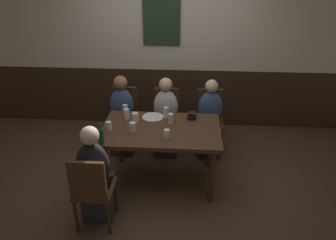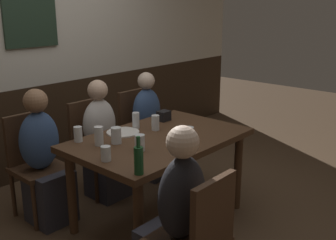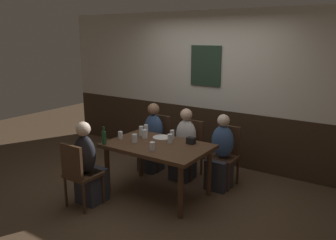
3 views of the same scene
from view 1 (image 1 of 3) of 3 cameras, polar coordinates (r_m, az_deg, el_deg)
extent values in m
plane|color=#4C3826|center=(4.37, -1.11, -10.04)|extent=(12.00, 12.00, 0.00)
cube|color=#332316|center=(5.58, 0.31, 4.06)|extent=(6.40, 0.10, 0.95)
cube|color=beige|center=(5.23, 0.34, 17.35)|extent=(6.40, 0.10, 1.65)
cube|color=#233828|center=(5.19, -1.10, 16.30)|extent=(0.56, 0.03, 0.68)
cube|color=#472D1C|center=(3.99, -1.20, -1.75)|extent=(1.41, 0.91, 0.05)
cylinder|color=#472D1C|center=(3.96, -10.48, -8.72)|extent=(0.07, 0.07, 0.69)
cylinder|color=#472D1C|center=(3.86, 7.46, -9.51)|extent=(0.07, 0.07, 0.69)
cylinder|color=#472D1C|center=(4.58, -8.32, -3.36)|extent=(0.07, 0.07, 0.69)
cylinder|color=#472D1C|center=(4.49, 7.00, -3.90)|extent=(0.07, 0.07, 0.69)
cube|color=#422B1C|center=(3.59, -12.41, -11.41)|extent=(0.40, 0.40, 0.04)
cube|color=#422B1C|center=(3.32, -13.62, -10.07)|extent=(0.36, 0.04, 0.43)
cylinder|color=#422B1C|center=(3.90, -13.88, -12.30)|extent=(0.04, 0.04, 0.41)
cylinder|color=#422B1C|center=(3.82, -8.89, -12.73)|extent=(0.04, 0.04, 0.41)
cylinder|color=#422B1C|center=(3.66, -15.43, -15.57)|extent=(0.04, 0.04, 0.41)
cylinder|color=#422B1C|center=(3.57, -10.06, -16.14)|extent=(0.04, 0.04, 0.41)
cube|color=#422B1C|center=(4.82, -0.34, -0.29)|extent=(0.40, 0.40, 0.04)
cube|color=#422B1C|center=(4.89, -0.19, 3.12)|extent=(0.36, 0.04, 0.43)
cylinder|color=#422B1C|center=(4.77, 1.55, -3.69)|extent=(0.04, 0.04, 0.41)
cylinder|color=#422B1C|center=(4.80, -2.52, -3.55)|extent=(0.04, 0.04, 0.41)
cylinder|color=#422B1C|center=(5.07, 1.72, -1.76)|extent=(0.04, 0.04, 0.41)
cylinder|color=#422B1C|center=(5.09, -2.10, -1.64)|extent=(0.04, 0.04, 0.41)
cube|color=#422B1C|center=(4.90, -7.59, -0.07)|extent=(0.40, 0.40, 0.04)
cube|color=#422B1C|center=(4.97, -7.36, 3.28)|extent=(0.36, 0.04, 0.43)
cylinder|color=#422B1C|center=(4.83, -5.83, -3.42)|extent=(0.04, 0.04, 0.41)
cylinder|color=#422B1C|center=(4.90, -9.76, -3.25)|extent=(0.04, 0.04, 0.41)
cylinder|color=#422B1C|center=(5.13, -5.23, -1.53)|extent=(0.04, 0.04, 0.41)
cylinder|color=#422B1C|center=(5.19, -8.94, -1.40)|extent=(0.04, 0.04, 0.41)
cube|color=#422B1C|center=(4.82, 7.03, -0.52)|extent=(0.40, 0.40, 0.04)
cube|color=#422B1C|center=(4.88, 7.10, 2.89)|extent=(0.36, 0.04, 0.43)
cylinder|color=#422B1C|center=(4.79, 9.00, -3.90)|extent=(0.04, 0.04, 0.41)
cylinder|color=#422B1C|center=(4.77, 4.93, -3.79)|extent=(0.04, 0.04, 0.41)
cylinder|color=#422B1C|center=(5.09, 8.73, -1.97)|extent=(0.04, 0.04, 0.41)
cylinder|color=#422B1C|center=(5.07, 4.90, -1.86)|extent=(0.04, 0.04, 0.41)
cube|color=#2D2D38|center=(3.82, -11.59, -12.66)|extent=(0.32, 0.34, 0.45)
ellipsoid|color=black|center=(3.47, -12.67, -7.45)|extent=(0.34, 0.22, 0.50)
sphere|color=beige|center=(3.30, -13.24, -2.60)|extent=(0.19, 0.19, 0.19)
cube|color=#2D2D38|center=(4.81, -0.45, -3.17)|extent=(0.32, 0.34, 0.45)
ellipsoid|color=silver|center=(4.68, -0.39, 2.34)|extent=(0.34, 0.22, 0.48)
sphere|color=#DBB293|center=(4.55, -0.40, 6.06)|extent=(0.18, 0.18, 0.18)
cube|color=#2D2D38|center=(4.89, -7.74, -2.90)|extent=(0.32, 0.34, 0.45)
ellipsoid|color=#334C7A|center=(4.76, -7.87, 2.57)|extent=(0.34, 0.22, 0.49)
sphere|color=#936B4C|center=(4.64, -8.12, 6.32)|extent=(0.19, 0.19, 0.19)
cube|color=#2D2D38|center=(4.80, 6.96, -3.40)|extent=(0.32, 0.34, 0.45)
ellipsoid|color=#334C7A|center=(4.67, 7.23, 2.10)|extent=(0.34, 0.22, 0.48)
sphere|color=beige|center=(4.55, 7.45, 5.76)|extent=(0.18, 0.18, 0.18)
cylinder|color=silver|center=(4.18, -7.04, 0.95)|extent=(0.07, 0.07, 0.15)
cylinder|color=gold|center=(4.19, -7.03, 0.76)|extent=(0.06, 0.06, 0.12)
cylinder|color=silver|center=(4.11, -5.62, 0.39)|extent=(0.08, 0.08, 0.13)
cylinder|color=#B26623|center=(4.12, -5.60, 0.10)|extent=(0.07, 0.07, 0.08)
cylinder|color=silver|center=(3.90, -6.03, -1.23)|extent=(0.07, 0.07, 0.12)
cylinder|color=#331E14|center=(3.91, -6.01, -1.63)|extent=(0.07, 0.07, 0.06)
cylinder|color=silver|center=(3.73, -0.21, -2.43)|extent=(0.07, 0.07, 0.11)
cylinder|color=gold|center=(3.75, -0.21, -2.87)|extent=(0.06, 0.06, 0.05)
cylinder|color=silver|center=(3.99, -10.07, -0.97)|extent=(0.07, 0.07, 0.10)
cylinder|color=#B26623|center=(4.00, -10.05, -1.26)|extent=(0.06, 0.06, 0.06)
cylinder|color=silver|center=(4.07, 0.48, 0.25)|extent=(0.07, 0.07, 0.13)
cylinder|color=gold|center=(4.08, 0.48, 0.01)|extent=(0.06, 0.06, 0.09)
cylinder|color=silver|center=(4.36, -7.30, 1.85)|extent=(0.07, 0.07, 0.12)
cylinder|color=#331E14|center=(4.37, -7.28, 1.62)|extent=(0.06, 0.06, 0.08)
cylinder|color=silver|center=(4.22, -0.33, 1.30)|extent=(0.06, 0.06, 0.14)
cylinder|color=silver|center=(4.23, -0.33, 1.06)|extent=(0.05, 0.05, 0.10)
cylinder|color=#194723|center=(3.69, -11.33, -2.76)|extent=(0.06, 0.06, 0.18)
cylinder|color=#194723|center=(3.64, -11.50, -1.05)|extent=(0.03, 0.03, 0.07)
cylinder|color=white|center=(4.24, -2.59, 0.50)|extent=(0.27, 0.27, 0.01)
cube|color=black|center=(4.19, 4.08, 0.74)|extent=(0.11, 0.09, 0.09)
camera|label=2|loc=(3.04, -53.71, -0.49)|focal=42.95mm
camera|label=3|loc=(2.32, 91.87, -12.12)|focal=36.61mm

